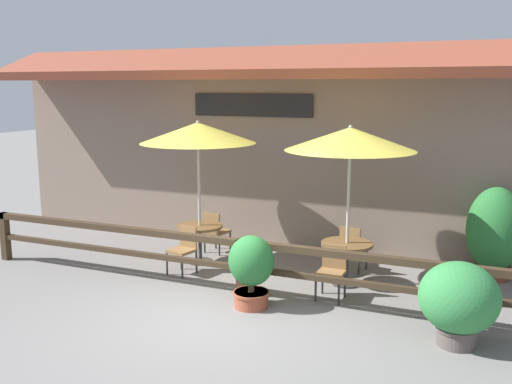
{
  "coord_description": "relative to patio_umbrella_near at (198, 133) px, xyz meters",
  "views": [
    {
      "loc": [
        3.68,
        -7.09,
        3.4
      ],
      "look_at": [
        0.11,
        1.42,
        1.68
      ],
      "focal_mm": 40.0,
      "sensor_mm": 36.0,
      "label": 1
    }
  ],
  "objects": [
    {
      "name": "chair_near_streetside",
      "position": [
        0.04,
        -0.69,
        -2.04
      ],
      "size": [
        0.5,
        0.5,
        0.86
      ],
      "rotation": [
        0.0,
        0.0,
        -0.23
      ],
      "color": "olive",
      "rests_on": "ground"
    },
    {
      "name": "patio_umbrella_near",
      "position": [
        0.0,
        0.0,
        0.0
      ],
      "size": [
        2.2,
        2.2,
        2.76
      ],
      "color": "#B7B2A8",
      "rests_on": "ground"
    },
    {
      "name": "dining_table_middle",
      "position": [
        2.94,
        -0.14,
        -1.93
      ],
      "size": [
        0.89,
        0.89,
        0.75
      ],
      "color": "brown",
      "rests_on": "ground"
    },
    {
      "name": "chair_middle_streetside",
      "position": [
        2.88,
        -0.86,
        -2.04
      ],
      "size": [
        0.42,
        0.42,
        0.86
      ],
      "rotation": [
        0.0,
        0.0,
        -0.01
      ],
      "color": "olive",
      "rests_on": "ground"
    },
    {
      "name": "potted_plant_small_flowering",
      "position": [
        1.83,
        -1.72,
        -1.89
      ],
      "size": [
        0.72,
        0.65,
        1.14
      ],
      "color": "#9E4C33",
      "rests_on": "ground"
    },
    {
      "name": "potted_plant_entrance_palm",
      "position": [
        5.28,
        1.17,
        -1.68
      ],
      "size": [
        0.98,
        0.88,
        1.67
      ],
      "color": "brown",
      "rests_on": "ground"
    },
    {
      "name": "dining_table_near",
      "position": [
        0.0,
        0.0,
        -1.93
      ],
      "size": [
        0.89,
        0.89,
        0.75
      ],
      "color": "brown",
      "rests_on": "ground"
    },
    {
      "name": "patio_umbrella_middle",
      "position": [
        2.94,
        -0.14,
        0.0
      ],
      "size": [
        2.2,
        2.2,
        2.76
      ],
      "color": "#B7B2A8",
      "rests_on": "ground"
    },
    {
      "name": "chair_near_wallside",
      "position": [
        -0.01,
        0.69,
        -2.04
      ],
      "size": [
        0.49,
        0.49,
        0.86
      ],
      "rotation": [
        0.0,
        0.0,
        2.96
      ],
      "color": "olive",
      "rests_on": "ground"
    },
    {
      "name": "potted_plant_corner_fern",
      "position": [
        4.88,
        -1.91,
        -1.9
      ],
      "size": [
        1.05,
        0.94,
        1.15
      ],
      "color": "#564C47",
      "rests_on": "ground"
    },
    {
      "name": "chair_middle_wallside",
      "position": [
        2.87,
        0.59,
        -2.04
      ],
      "size": [
        0.48,
        0.48,
        0.86
      ],
      "rotation": [
        0.0,
        0.0,
        2.98
      ],
      "color": "olive",
      "rests_on": "ground"
    },
    {
      "name": "ground_plane",
      "position": [
        1.49,
        -2.38,
        -2.53
      ],
      "size": [
        60.0,
        60.0,
        0.0
      ],
      "primitive_type": "plane",
      "color": "slate"
    },
    {
      "name": "building_facade",
      "position": [
        1.48,
        1.72,
        -0.36
      ],
      "size": [
        14.28,
        1.49,
        4.23
      ],
      "color": "gray",
      "rests_on": "ground"
    },
    {
      "name": "patio_railing",
      "position": [
        1.49,
        -1.33,
        -1.83
      ],
      "size": [
        10.4,
        0.14,
        0.95
      ],
      "color": "#3D2D1E",
      "rests_on": "ground"
    }
  ]
}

